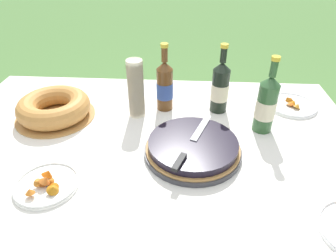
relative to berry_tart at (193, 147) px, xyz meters
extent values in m
cube|color=brown|center=(-0.18, 0.05, -0.05)|extent=(1.76, 1.18, 0.03)
cylinder|color=brown|center=(-1.00, 0.58, -0.44)|extent=(0.06, 0.06, 0.74)
cylinder|color=brown|center=(0.64, 0.58, -0.44)|extent=(0.06, 0.06, 0.74)
cube|color=white|center=(-0.18, 0.05, -0.03)|extent=(1.77, 1.19, 0.00)
cube|color=white|center=(-0.18, 0.64, -0.08)|extent=(1.77, 0.00, 0.10)
cylinder|color=#38383D|center=(0.00, 0.00, -0.02)|extent=(0.37, 0.37, 0.02)
cylinder|color=#B78447|center=(0.00, 0.00, 0.00)|extent=(0.36, 0.36, 0.01)
cylinder|color=black|center=(0.00, 0.00, 0.02)|extent=(0.34, 0.34, 0.03)
cube|color=silver|center=(0.03, 0.09, 0.03)|extent=(0.09, 0.19, 0.00)
cube|color=black|center=(-0.05, -0.13, 0.04)|extent=(0.05, 0.09, 0.01)
cylinder|color=#B78447|center=(-0.63, 0.23, -0.02)|extent=(0.35, 0.35, 0.01)
torus|color=#BC7F3D|center=(-0.63, 0.23, 0.02)|extent=(0.32, 0.32, 0.09)
cylinder|color=beige|center=(-0.25, 0.27, 0.02)|extent=(0.07, 0.07, 0.09)
cylinder|color=beige|center=(-0.25, 0.27, 0.03)|extent=(0.07, 0.07, 0.09)
cylinder|color=beige|center=(-0.25, 0.27, 0.05)|extent=(0.07, 0.07, 0.09)
cylinder|color=beige|center=(-0.25, 0.27, 0.06)|extent=(0.07, 0.07, 0.09)
cylinder|color=beige|center=(-0.25, 0.27, 0.07)|extent=(0.07, 0.07, 0.09)
cylinder|color=beige|center=(-0.25, 0.27, 0.08)|extent=(0.07, 0.07, 0.09)
cylinder|color=beige|center=(-0.25, 0.27, 0.10)|extent=(0.07, 0.07, 0.09)
cylinder|color=beige|center=(-0.25, 0.27, 0.11)|extent=(0.07, 0.07, 0.09)
cylinder|color=beige|center=(-0.25, 0.27, 0.12)|extent=(0.07, 0.07, 0.09)
cylinder|color=beige|center=(-0.25, 0.27, 0.14)|extent=(0.07, 0.07, 0.09)
cylinder|color=beige|center=(-0.25, 0.27, 0.15)|extent=(0.07, 0.07, 0.09)
cylinder|color=beige|center=(-0.25, 0.27, 0.16)|extent=(0.07, 0.07, 0.10)
cylinder|color=beige|center=(-0.25, 0.27, 0.18)|extent=(0.07, 0.07, 0.09)
cylinder|color=beige|center=(-0.25, 0.27, 0.19)|extent=(0.07, 0.07, 0.09)
torus|color=beige|center=(-0.25, 0.27, 0.24)|extent=(0.07, 0.07, 0.01)
cylinder|color=#2D562D|center=(0.30, 0.18, 0.08)|extent=(0.08, 0.08, 0.21)
cylinder|color=beige|center=(0.30, 0.18, 0.07)|extent=(0.08, 0.08, 0.08)
cone|color=#2D562D|center=(0.30, 0.18, 0.20)|extent=(0.08, 0.08, 0.04)
cylinder|color=#2D562D|center=(0.30, 0.18, 0.25)|extent=(0.03, 0.03, 0.06)
cylinder|color=gold|center=(0.30, 0.18, 0.29)|extent=(0.03, 0.03, 0.02)
cylinder|color=brown|center=(-0.13, 0.34, 0.07)|extent=(0.07, 0.07, 0.20)
cylinder|color=#334C93|center=(-0.13, 0.34, 0.07)|extent=(0.08, 0.08, 0.08)
cone|color=brown|center=(-0.13, 0.34, 0.19)|extent=(0.07, 0.07, 0.04)
cylinder|color=brown|center=(-0.13, 0.34, 0.24)|extent=(0.03, 0.03, 0.06)
cylinder|color=gold|center=(-0.13, 0.34, 0.28)|extent=(0.03, 0.03, 0.02)
cylinder|color=black|center=(0.12, 0.33, 0.07)|extent=(0.08, 0.08, 0.20)
cylinder|color=beige|center=(0.12, 0.33, 0.07)|extent=(0.08, 0.08, 0.08)
cone|color=black|center=(0.12, 0.33, 0.19)|extent=(0.08, 0.08, 0.04)
cylinder|color=black|center=(0.12, 0.33, 0.24)|extent=(0.03, 0.03, 0.06)
cylinder|color=gold|center=(0.12, 0.33, 0.29)|extent=(0.03, 0.03, 0.02)
cylinder|color=white|center=(-0.49, -0.21, -0.02)|extent=(0.22, 0.22, 0.01)
torus|color=white|center=(-0.49, -0.21, -0.01)|extent=(0.21, 0.21, 0.01)
cone|color=#B34B09|center=(-0.49, -0.18, 0.01)|extent=(0.06, 0.06, 0.04)
cone|color=#B46D13|center=(-0.45, -0.25, 0.00)|extent=(0.06, 0.06, 0.04)
cone|color=#B55D17|center=(-0.48, -0.20, -0.01)|extent=(0.04, 0.04, 0.03)
cone|color=#CE540A|center=(-0.46, -0.23, -0.01)|extent=(0.04, 0.05, 0.03)
cone|color=#C76B21|center=(-0.52, -0.26, 0.01)|extent=(0.04, 0.04, 0.02)
cone|color=#BC6E21|center=(-0.51, -0.23, 0.01)|extent=(0.04, 0.03, 0.04)
cone|color=#BF6121|center=(-0.49, -0.22, 0.01)|extent=(0.06, 0.06, 0.04)
cone|color=#B9601F|center=(-0.50, -0.21, 0.00)|extent=(0.05, 0.05, 0.03)
cylinder|color=white|center=(0.48, 0.39, -0.02)|extent=(0.24, 0.24, 0.01)
torus|color=white|center=(0.48, 0.39, -0.01)|extent=(0.24, 0.24, 0.01)
cone|color=#AD5E1C|center=(0.47, 0.38, -0.01)|extent=(0.04, 0.04, 0.04)
cone|color=#BC6B0A|center=(0.49, 0.39, -0.01)|extent=(0.05, 0.05, 0.04)
cone|color=#A95A13|center=(0.47, 0.43, -0.01)|extent=(0.05, 0.05, 0.04)
cone|color=#B1711D|center=(0.50, 0.36, 0.00)|extent=(0.06, 0.05, 0.04)
cone|color=#BB5E17|center=(0.48, 0.42, -0.01)|extent=(0.03, 0.03, 0.02)
cone|color=#C95B13|center=(0.47, 0.37, 0.00)|extent=(0.04, 0.04, 0.03)
camera|label=1|loc=(-0.04, -0.91, 0.71)|focal=32.00mm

